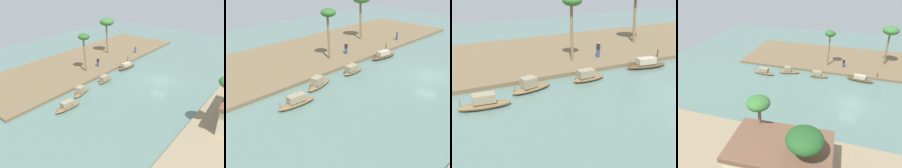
# 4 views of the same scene
# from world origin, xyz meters

# --- Properties ---
(river_water) EXTENTS (78.28, 78.28, 0.00)m
(river_water) POSITION_xyz_m (0.00, 0.00, 0.00)
(river_water) COLOR slate
(river_water) RESTS_ON ground
(riverbank_left) EXTENTS (45.56, 15.05, 0.40)m
(riverbank_left) POSITION_xyz_m (0.00, -16.36, 0.20)
(riverbank_left) COLOR brown
(riverbank_left) RESTS_ON ground
(sampan_open_hull) EXTENTS (3.32, 1.26, 1.14)m
(sampan_open_hull) POSITION_xyz_m (6.05, -7.04, 0.44)
(sampan_open_hull) COLOR brown
(sampan_open_hull) RESTS_ON river_water
(sampan_near_left_bank) EXTENTS (4.11, 1.27, 1.22)m
(sampan_near_left_bank) POSITION_xyz_m (15.92, -5.33, 0.47)
(sampan_near_left_bank) COLOR brown
(sampan_near_left_bank) RESTS_ON river_water
(sampan_downstream_large) EXTENTS (4.00, 1.99, 1.29)m
(sampan_downstream_large) POSITION_xyz_m (11.63, -7.06, 0.45)
(sampan_downstream_large) COLOR brown
(sampan_downstream_large) RESTS_ON river_water
(sampan_with_red_awning) EXTENTS (4.53, 1.61, 1.12)m
(sampan_with_red_awning) POSITION_xyz_m (-1.21, -7.62, 0.43)
(sampan_with_red_awning) COLOR brown
(sampan_with_red_awning) RESTS_ON river_water
(person_on_near_bank) EXTENTS (0.51, 0.51, 1.72)m
(person_on_near_bank) POSITION_xyz_m (2.02, -11.99, 1.13)
(person_on_near_bank) COLOR #33477A
(person_on_near_bank) RESTS_ON riverbank_left
(mooring_post) EXTENTS (0.14, 0.14, 0.82)m
(mooring_post) POSITION_xyz_m (-4.07, -9.30, 0.81)
(mooring_post) COLOR #4C3823
(mooring_post) RESTS_ON riverbank_left
(palm_tree_left_near) EXTENTS (2.97, 2.97, 7.57)m
(palm_tree_left_near) POSITION_xyz_m (-5.62, -15.91, 6.96)
(palm_tree_left_near) COLOR #7F6647
(palm_tree_left_near) RESTS_ON riverbank_left
(palm_tree_left_far) EXTENTS (2.02, 2.02, 6.81)m
(palm_tree_left_far) POSITION_xyz_m (5.11, -12.32, 6.28)
(palm_tree_left_far) COLOR #7F6647
(palm_tree_left_far) RESTS_ON riverbank_left
(palm_tree_right_tall) EXTENTS (2.35, 2.35, 6.46)m
(palm_tree_right_tall) POSITION_xyz_m (8.69, 12.13, 5.97)
(palm_tree_right_tall) COLOR brown
(palm_tree_right_tall) RESTS_ON riverbank_right
(palm_tree_right_short) EXTENTS (3.11, 3.11, 6.13)m
(palm_tree_right_short) POSITION_xyz_m (3.40, 15.07, 5.60)
(palm_tree_right_short) COLOR #7F6647
(palm_tree_right_short) RESTS_ON riverbank_right
(riverside_building) EXTENTS (9.63, 6.18, 3.46)m
(riverside_building) POSITION_xyz_m (5.74, 14.33, 2.15)
(riverside_building) COLOR beige
(riverside_building) RESTS_ON riverbank_right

